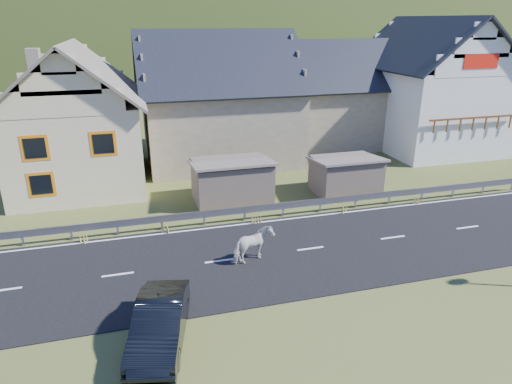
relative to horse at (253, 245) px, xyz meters
name	(u,v)px	position (x,y,z in m)	size (l,w,h in m)	color
ground	(310,249)	(2.66, 0.35, -0.76)	(160.00, 160.00, 0.00)	#3B4A1D
road	(310,249)	(2.66, 0.35, -0.74)	(60.00, 7.00, 0.04)	black
lane_markings	(310,249)	(2.66, 0.35, -0.71)	(60.00, 6.60, 0.01)	silver
guardrail	(283,206)	(2.66, 4.03, -0.20)	(28.10, 0.09, 0.75)	#93969B
shed_left	(232,181)	(0.66, 6.85, 0.34)	(4.30, 3.30, 2.40)	#705F53
shed_right	(345,176)	(7.16, 6.35, 0.24)	(3.80, 2.90, 2.20)	#705F53
house_cream	(75,110)	(-7.35, 12.35, 3.60)	(7.80, 9.80, 8.30)	beige
house_stone_a	(218,92)	(1.66, 15.35, 3.87)	(10.80, 9.80, 8.90)	gray
house_stone_b	(338,88)	(11.66, 17.35, 3.48)	(9.80, 8.80, 8.10)	gray
house_white	(429,80)	(17.66, 14.35, 4.30)	(8.80, 10.80, 9.70)	silver
mountain	(158,95)	(7.66, 180.35, -20.76)	(440.00, 280.00, 260.00)	#2F3D14
horse	(253,245)	(0.00, 0.00, 0.00)	(1.70, 0.77, 1.44)	silver
car	(159,324)	(-4.04, -4.08, -0.08)	(1.44, 4.14, 1.36)	black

